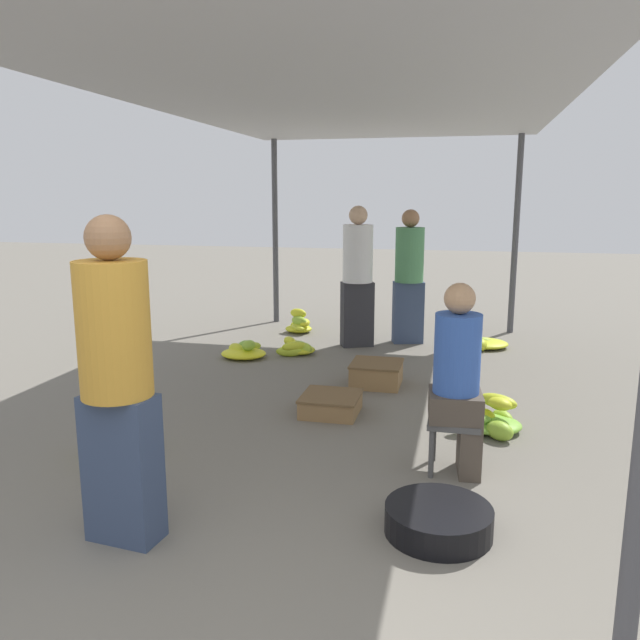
# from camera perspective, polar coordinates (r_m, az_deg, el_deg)

# --- Properties ---
(canopy_post_back_left) EXTENTS (0.08, 0.08, 2.60)m
(canopy_post_back_left) POSITION_cam_1_polar(r_m,az_deg,el_deg) (9.05, -4.11, 7.97)
(canopy_post_back_left) COLOR #4C4C51
(canopy_post_back_left) RESTS_ON ground
(canopy_post_back_right) EXTENTS (0.08, 0.08, 2.60)m
(canopy_post_back_right) POSITION_cam_1_polar(r_m,az_deg,el_deg) (8.67, 17.45, 7.35)
(canopy_post_back_right) COLOR #4C4C51
(canopy_post_back_right) RESTS_ON ground
(canopy_tarp) EXTENTS (3.71, 6.82, 0.04)m
(canopy_tarp) POSITION_cam_1_polar(r_m,az_deg,el_deg) (5.58, 2.56, 19.61)
(canopy_tarp) COLOR #B2B2B7
(canopy_tarp) RESTS_ON canopy_post_front_left
(vendor_foreground) EXTENTS (0.40, 0.40, 1.72)m
(vendor_foreground) POSITION_cam_1_polar(r_m,az_deg,el_deg) (3.36, -18.07, -5.05)
(vendor_foreground) COLOR #384766
(vendor_foreground) RESTS_ON ground
(stool) EXTENTS (0.34, 0.34, 0.37)m
(stool) POSITION_cam_1_polar(r_m,az_deg,el_deg) (4.27, 12.16, -9.66)
(stool) COLOR #4C4C4C
(stool) RESTS_ON ground
(vendor_seated) EXTENTS (0.37, 0.37, 1.27)m
(vendor_seated) POSITION_cam_1_polar(r_m,az_deg,el_deg) (4.16, 12.60, -5.11)
(vendor_seated) COLOR #4C4238
(vendor_seated) RESTS_ON ground
(basin_black) EXTENTS (0.58, 0.58, 0.16)m
(basin_black) POSITION_cam_1_polar(r_m,az_deg,el_deg) (3.61, 10.77, -17.53)
(basin_black) COLOR black
(basin_black) RESTS_ON ground
(banana_pile_left_0) EXTENTS (0.44, 0.52, 0.20)m
(banana_pile_left_0) POSITION_cam_1_polar(r_m,az_deg,el_deg) (7.28, -2.18, -2.56)
(banana_pile_left_0) COLOR #A7C72E
(banana_pile_left_0) RESTS_ON ground
(banana_pile_left_1) EXTENTS (0.38, 0.54, 0.32)m
(banana_pile_left_1) POSITION_cam_1_polar(r_m,az_deg,el_deg) (8.42, -1.90, -0.44)
(banana_pile_left_1) COLOR yellow
(banana_pile_left_1) RESTS_ON ground
(banana_pile_left_2) EXTENTS (0.52, 0.54, 0.21)m
(banana_pile_left_2) POSITION_cam_1_polar(r_m,az_deg,el_deg) (7.20, -6.98, -2.81)
(banana_pile_left_2) COLOR yellow
(banana_pile_left_2) RESTS_ON ground
(banana_pile_left_3) EXTENTS (0.49, 0.56, 0.17)m
(banana_pile_left_3) POSITION_cam_1_polar(r_m,az_deg,el_deg) (4.74, -17.94, -10.80)
(banana_pile_left_3) COLOR #72B238
(banana_pile_left_3) RESTS_ON ground
(banana_pile_right_0) EXTENTS (0.56, 0.60, 0.28)m
(banana_pile_right_0) POSITION_cam_1_polar(r_m,az_deg,el_deg) (5.11, 15.34, -8.76)
(banana_pile_right_0) COLOR #93BF32
(banana_pile_right_0) RESTS_ON ground
(banana_pile_right_1) EXTENTS (0.61, 0.56, 0.16)m
(banana_pile_right_1) POSITION_cam_1_polar(r_m,az_deg,el_deg) (7.84, 14.51, -2.05)
(banana_pile_right_1) COLOR #C3D229
(banana_pile_right_1) RESTS_ON ground
(crate_near) EXTENTS (0.49, 0.49, 0.23)m
(crate_near) POSITION_cam_1_polar(r_m,az_deg,el_deg) (6.11, 5.19, -4.90)
(crate_near) COLOR olive
(crate_near) RESTS_ON ground
(crate_mid) EXTENTS (0.48, 0.48, 0.17)m
(crate_mid) POSITION_cam_1_polar(r_m,az_deg,el_deg) (5.31, 1.00, -7.68)
(crate_mid) COLOR olive
(crate_mid) RESTS_ON ground
(shopper_walking_mid) EXTENTS (0.44, 0.44, 1.66)m
(shopper_walking_mid) POSITION_cam_1_polar(r_m,az_deg,el_deg) (7.80, 8.14, 4.13)
(shopper_walking_mid) COLOR #384766
(shopper_walking_mid) RESTS_ON ground
(shopper_walking_far) EXTENTS (0.48, 0.48, 1.70)m
(shopper_walking_far) POSITION_cam_1_polar(r_m,az_deg,el_deg) (7.54, 3.46, 4.18)
(shopper_walking_far) COLOR #2D2D33
(shopper_walking_far) RESTS_ON ground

